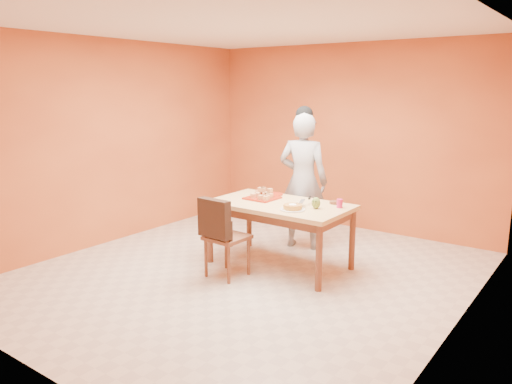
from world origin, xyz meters
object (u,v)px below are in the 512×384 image
Objects in this scene: pastry_platter at (262,198)px; egg_ornament at (316,203)px; dining_chair at (226,235)px; red_dinner_plate at (274,194)px; checker_tin at (334,202)px; magenta_glass at (340,203)px; sponge_cake at (293,207)px; person at (303,181)px; dining_table at (280,211)px.

egg_ornament reaches higher than pastry_platter.
egg_ornament is (0.76, 0.64, 0.35)m from dining_chair.
checker_tin reaches higher than red_dinner_plate.
egg_ornament is 0.27m from magenta_glass.
red_dinner_plate is 0.81m from sponge_cake.
pastry_platter is (-0.00, 0.69, 0.30)m from dining_chair.
magenta_glass is (0.19, 0.19, -0.02)m from egg_ornament.
pastry_platter is (-0.14, -0.72, -0.11)m from person.
dining_table is at bearing -11.53° from pastry_platter.
egg_ornament is at bearing 50.67° from sponge_cake.
pastry_platter is 3.58× the size of magenta_glass.
egg_ornament is at bearing -100.30° from checker_tin.
magenta_glass is (0.97, -0.13, 0.04)m from red_dinner_plate.
dining_chair reaches higher than magenta_glass.
dining_chair reaches higher than egg_ornament.
dining_chair reaches higher than dining_table.
pastry_platter is at bearing -86.44° from red_dinner_plate.
person is at bearing 71.29° from red_dinner_plate.
dining_chair is 3.94× the size of red_dinner_plate.
pastry_platter is at bearing 168.47° from dining_table.
magenta_glass is at bearing 131.02° from person.
egg_ornament reaches higher than dining_table.
egg_ornament is (0.17, 0.21, 0.03)m from sponge_cake.
dining_chair is at bearing 70.95° from person.
pastry_platter is at bearing -161.70° from checker_tin.
dining_table is at bearing 67.38° from dining_chair.
sponge_cake is (0.59, 0.43, 0.32)m from dining_chair.
red_dinner_plate is (-0.02, 0.27, -0.00)m from pastry_platter.
dining_chair reaches higher than sponge_cake.
sponge_cake is 1.90× the size of checker_tin.
dining_table is 0.63m from checker_tin.
red_dinner_plate is 2.39× the size of magenta_glass.
red_dinner_plate is at bearing 93.56° from pastry_platter.
red_dinner_plate is 0.98m from magenta_glass.
checker_tin is (0.82, 0.27, 0.01)m from pastry_platter.
checker_tin is (-0.13, 0.13, -0.03)m from magenta_glass.
egg_ornament is (0.78, -0.32, 0.06)m from red_dinner_plate.
checker_tin reaches higher than pastry_platter.
red_dinner_plate reaches higher than dining_table.
person is 0.74m from pastry_platter.
magenta_glass reaches higher than pastry_platter.
person is at bearing 79.33° from pastry_platter.
checker_tin is (0.52, 0.33, 0.11)m from dining_table.
dining_chair is at bearing -138.78° from magenta_glass.
dining_table is at bearing -163.00° from magenta_glass.
dining_table is 14.87× the size of checker_tin.
checker_tin is (0.23, 0.53, -0.02)m from sponge_cake.
red_dinner_plate is 0.84m from egg_ornament.
sponge_cake is (0.30, -0.20, 0.13)m from dining_table.
sponge_cake is at bearing -113.44° from checker_tin.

